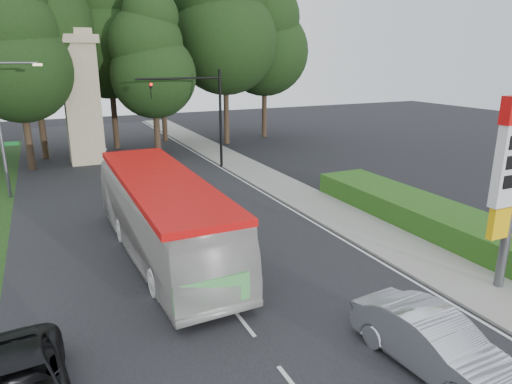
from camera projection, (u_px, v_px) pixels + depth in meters
name	position (u px, v px, depth m)	size (l,w,h in m)	color
road_surface	(174.00, 235.00, 21.37)	(14.00, 80.00, 0.02)	black
sidewalk_right	(326.00, 209.00, 24.82)	(3.00, 80.00, 0.12)	gray
hedge	(424.00, 214.00, 22.41)	(3.00, 14.00, 1.20)	#284F15
traffic_signal_mast	(203.00, 106.00, 32.77)	(6.10, 0.35, 7.20)	black
streetlight_signs	(3.00, 122.00, 25.95)	(2.75, 0.98, 8.00)	#59595E
monument	(82.00, 97.00, 34.73)	(3.00, 3.00, 10.05)	gray
tree_center_left	(25.00, 1.00, 34.15)	(10.08, 10.08, 19.80)	#2D2116
tree_center_right	(106.00, 20.00, 38.62)	(9.24, 9.24, 18.15)	#2D2116
tree_east_near	(160.00, 39.00, 42.77)	(8.12, 8.12, 15.95)	#2D2116
tree_east_mid	(225.00, 18.00, 40.86)	(9.52, 9.52, 18.70)	#2D2116
tree_far_east	(265.00, 32.00, 44.92)	(8.68, 8.68, 17.05)	#2D2116
tree_monument_left	(15.00, 47.00, 31.22)	(7.28, 7.28, 14.30)	#2D2116
tree_monument_right	(152.00, 57.00, 35.71)	(6.72, 6.72, 13.20)	#2D2116
transit_bus	(163.00, 217.00, 18.72)	(2.86, 12.21, 3.40)	silver
sedan_silver	(433.00, 342.00, 12.02)	(1.66, 4.76, 1.57)	#B8BAC1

